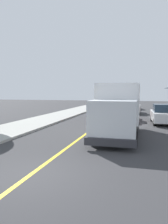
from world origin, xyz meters
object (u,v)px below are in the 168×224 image
(parked_car_near, at_px, (124,112))
(parked_car_far, at_px, (131,104))
(box_truck, at_px, (119,107))
(parked_car_mid, at_px, (133,107))
(parked_van_across, at_px, (163,114))

(parked_car_near, xyz_separation_m, parked_car_far, (-0.01, 13.86, 0.00))
(parked_car_near, bearing_deg, box_truck, -87.43)
(parked_car_near, height_order, parked_car_mid, same)
(box_truck, distance_m, parked_car_far, 21.52)
(parked_car_far, bearing_deg, parked_car_mid, -85.40)
(parked_car_mid, relative_size, parked_van_across, 0.98)
(box_truck, relative_size, parked_van_across, 1.61)
(box_truck, distance_m, parked_van_across, 6.88)
(parked_car_mid, height_order, parked_car_far, same)
(box_truck, distance_m, parked_car_near, 7.70)
(box_truck, xyz_separation_m, parked_van_across, (3.10, 6.06, -0.97))
(parked_car_mid, distance_m, parked_car_far, 6.99)
(parked_car_near, bearing_deg, parked_car_far, 90.06)
(parked_car_mid, bearing_deg, box_truck, -90.80)
(box_truck, height_order, parked_car_near, box_truck)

